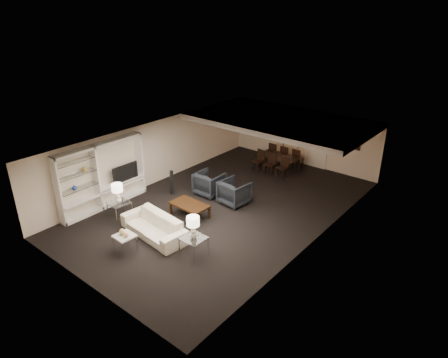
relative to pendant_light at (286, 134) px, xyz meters
name	(u,v)px	position (x,y,z in m)	size (l,w,h in m)	color
floor	(224,207)	(-0.30, -3.50, -1.92)	(11.00, 11.00, 0.00)	black
ceiling	(224,140)	(-0.30, -3.50, 0.58)	(7.00, 11.00, 0.02)	silver
wall_back	(303,136)	(-0.30, 2.00, -0.67)	(7.00, 0.02, 2.50)	beige
wall_front	(82,244)	(-0.30, -9.00, -0.67)	(7.00, 0.02, 2.50)	beige
wall_left	(155,152)	(-3.80, -3.50, -0.67)	(0.02, 11.00, 2.50)	beige
wall_right	(317,205)	(3.20, -3.50, -0.67)	(0.02, 11.00, 2.50)	beige
ceiling_soffit	(280,121)	(-0.30, 0.00, 0.48)	(7.00, 4.00, 0.20)	silver
curtains	(284,134)	(-1.20, 1.92, -0.72)	(1.50, 0.12, 2.40)	beige
door	(317,144)	(0.40, 1.97, -0.87)	(0.90, 0.05, 2.10)	silver
painting	(349,140)	(1.80, 1.96, -0.37)	(0.95, 0.04, 0.65)	#142D38
media_unit	(102,176)	(-3.61, -6.10, -0.74)	(0.38, 3.40, 2.35)	white
pendant_light	(286,134)	(0.00, 0.00, 0.00)	(0.52, 0.52, 0.24)	#D8591E
sofa	(154,226)	(-0.80, -6.32, -1.58)	(2.36, 0.92, 0.69)	beige
coffee_table	(190,210)	(-0.80, -4.72, -1.69)	(1.29, 0.76, 0.46)	black
armchair_left	(209,183)	(-1.40, -3.02, -1.48)	(0.94, 0.96, 0.88)	black
armchair_right	(234,192)	(-0.20, -3.02, -1.48)	(0.94, 0.96, 0.88)	black
side_table_left	(120,210)	(-2.50, -6.32, -1.62)	(0.65, 0.65, 0.60)	silver
side_table_right	(194,247)	(0.90, -6.32, -1.62)	(0.65, 0.65, 0.60)	white
table_lamp_left	(118,193)	(-2.50, -6.32, -0.98)	(0.37, 0.37, 0.67)	#F0DFCA
table_lamp_right	(193,228)	(0.90, -6.32, -0.98)	(0.37, 0.37, 0.67)	beige
marble_table	(125,243)	(-0.80, -7.42, -1.65)	(0.54, 0.54, 0.54)	white
gold_gourd_a	(122,232)	(-0.90, -7.42, -1.29)	(0.17, 0.17, 0.17)	tan
gold_gourd_b	(126,234)	(-0.70, -7.42, -1.31)	(0.15, 0.15, 0.15)	#EDBE7D
television	(123,172)	(-3.58, -5.24, -0.86)	(0.14, 1.06, 0.61)	black
vase_blue	(74,187)	(-3.61, -7.19, -0.77)	(0.17, 0.17, 0.18)	navy
vase_amber	(85,169)	(-3.61, -6.72, -0.27)	(0.18, 0.18, 0.18)	#B9933D
floor_speaker	(172,183)	(-2.48, -3.92, -1.44)	(0.10, 0.10, 0.96)	black
dining_table	(278,163)	(-0.70, 0.68, -1.61)	(1.74, 0.97, 0.61)	black
chair_nl	(258,161)	(-1.30, 0.03, -1.47)	(0.42, 0.42, 0.91)	black
chair_nm	(270,164)	(-0.70, 0.03, -1.47)	(0.42, 0.42, 0.91)	black
chair_nr	(282,167)	(-0.10, 0.03, -1.47)	(0.42, 0.42, 0.91)	black
chair_fl	(275,152)	(-1.30, 1.33, -1.47)	(0.42, 0.42, 0.91)	black
chair_fm	(286,155)	(-0.70, 1.33, -1.47)	(0.42, 0.42, 0.91)	black
chair_fr	(298,158)	(-0.10, 1.33, -1.47)	(0.42, 0.42, 0.91)	black
floor_lamp	(283,144)	(-0.96, 1.48, -1.04)	(0.25, 0.25, 1.75)	black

